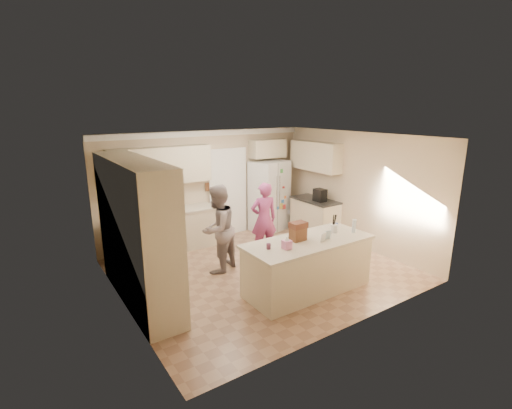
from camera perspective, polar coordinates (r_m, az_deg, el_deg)
floor at (r=7.41m, az=0.88°, el=-10.15°), size 5.20×4.60×0.02m
ceiling at (r=6.74m, az=0.97°, el=10.48°), size 5.20×4.60×0.02m
wall_back at (r=8.91m, az=-7.59°, el=2.88°), size 5.20×0.02×2.60m
wall_front at (r=5.32m, az=15.32°, el=-5.69°), size 5.20×0.02×2.60m
wall_left at (r=5.94m, az=-20.29°, el=-3.95°), size 0.02×4.60×2.60m
wall_right at (r=8.68m, az=15.23°, el=2.18°), size 0.02×4.60×2.60m
crown_back at (r=8.70m, az=-7.72°, el=10.78°), size 5.20×0.08×0.12m
pantry_bank at (r=6.23m, az=-17.88°, el=-4.09°), size 0.60×2.60×2.35m
back_base_cab at (r=8.42m, az=-13.48°, el=-4.17°), size 2.20×0.60×0.88m
back_countertop at (r=8.28m, az=-13.64°, el=-1.17°), size 2.24×0.63×0.04m
back_upper_cab at (r=8.20m, az=-14.40°, el=5.79°), size 2.20×0.35×0.80m
doorway_opening at (r=9.19m, az=-4.39°, el=1.73°), size 0.90×0.06×2.10m
doorway_casing at (r=9.16m, az=-4.28°, el=1.69°), size 1.02×0.03×2.22m
wall_frame_upper at (r=8.83m, az=-7.41°, el=4.44°), size 0.15×0.02×0.20m
wall_frame_lower at (r=8.89m, az=-7.36°, el=2.73°), size 0.15×0.02×0.20m
refrigerator at (r=9.57m, az=2.04°, el=1.37°), size 1.04×0.89×1.80m
fridge_seam at (r=9.29m, az=3.33°, el=0.95°), size 0.02×0.02×1.78m
fridge_dispenser at (r=9.10m, az=2.28°, el=2.28°), size 0.22×0.03×0.35m
fridge_handle_l at (r=9.21m, az=3.15°, el=1.79°), size 0.02×0.02×0.85m
fridge_handle_r at (r=9.27m, az=3.64°, el=1.87°), size 0.02×0.02×0.85m
over_fridge_cab at (r=9.47m, az=1.82°, el=8.60°), size 0.95×0.35×0.45m
right_base_cab at (r=9.35m, az=9.02°, el=-2.05°), size 0.60×1.20×0.88m
right_countertop at (r=9.22m, az=9.09°, el=0.68°), size 0.63×1.24×0.04m
right_upper_cab at (r=9.26m, az=9.12°, el=7.36°), size 0.35×1.50×0.70m
coffee_maker at (r=9.01m, az=9.81°, el=1.43°), size 0.22×0.28×0.30m
island_base at (r=6.56m, az=7.92°, el=-9.44°), size 2.20×0.90×0.88m
island_top at (r=6.38m, az=8.06°, el=-5.67°), size 2.28×0.96×0.05m
utensil_crock at (r=6.82m, az=11.90°, el=-3.63°), size 0.13×0.13×0.15m
tissue_box at (r=5.94m, az=4.76°, el=-6.16°), size 0.13×0.13×0.14m
tissue_plume at (r=5.91m, az=4.78°, el=-5.16°), size 0.08×0.08×0.08m
dollhouse_body at (r=6.32m, az=6.48°, el=-4.54°), size 0.26×0.18×0.22m
dollhouse_roof at (r=6.26m, az=6.53°, el=-3.16°), size 0.28×0.20×0.10m
jam_jar at (r=5.92m, az=1.94°, el=-6.45°), size 0.07×0.07×0.09m
greeting_card_a at (r=6.31m, az=10.33°, el=-5.00°), size 0.12×0.06×0.16m
greeting_card_b at (r=6.44m, az=10.99°, el=-4.61°), size 0.12×0.05×0.16m
water_bottle at (r=6.89m, az=14.86°, el=-3.22°), size 0.07×0.07×0.24m
shaker_salt at (r=7.05m, az=11.88°, el=-3.25°), size 0.05×0.05×0.09m
shaker_pepper at (r=7.10m, az=12.27°, el=-3.15°), size 0.05×0.05×0.09m
teen_boy at (r=7.13m, az=-5.91°, el=-3.77°), size 1.04×0.96×1.71m
teen_girl at (r=7.91m, az=1.21°, el=-2.26°), size 0.66×0.51×1.59m
fridge_magnets at (r=9.28m, az=3.36°, el=0.94°), size 0.76×0.02×1.44m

